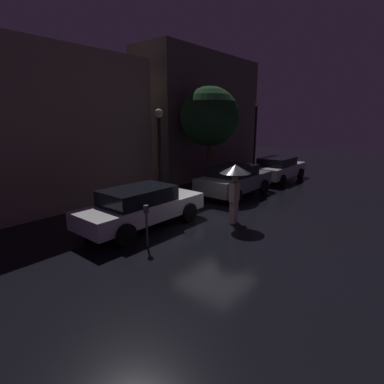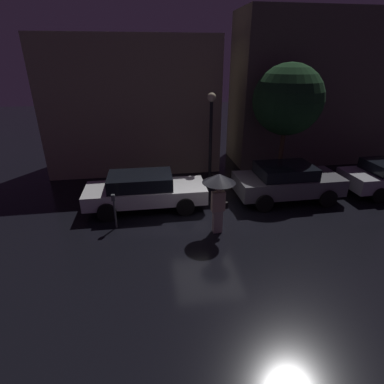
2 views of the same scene
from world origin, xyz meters
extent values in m
plane|color=black|center=(0.00, 0.00, 0.00)|extent=(60.00, 60.00, 0.00)
cube|color=gray|center=(-2.51, 6.50, 3.14)|extent=(8.24, 3.00, 6.29)
cube|color=#564C47|center=(7.40, 6.50, 3.73)|extent=(9.28, 3.00, 7.46)
cube|color=silver|center=(-2.12, 1.52, 0.61)|extent=(4.55, 1.70, 0.55)
cube|color=black|center=(-2.30, 1.52, 1.14)|extent=(2.37, 1.49, 0.50)
cylinder|color=black|center=(-0.72, 2.35, 0.34)|extent=(0.68, 0.22, 0.68)
cylinder|color=black|center=(-0.72, 0.69, 0.34)|extent=(0.68, 0.22, 0.68)
cylinder|color=black|center=(-3.53, 2.35, 0.34)|extent=(0.68, 0.22, 0.68)
cylinder|color=black|center=(-3.53, 0.69, 0.34)|extent=(0.68, 0.22, 0.68)
cube|color=slate|center=(3.56, 1.43, 0.68)|extent=(4.20, 1.83, 0.67)
cube|color=black|center=(3.39, 1.43, 1.24)|extent=(2.19, 1.60, 0.46)
cylinder|color=black|center=(4.85, 2.33, 0.34)|extent=(0.69, 0.22, 0.69)
cylinder|color=black|center=(4.85, 0.52, 0.34)|extent=(0.69, 0.22, 0.69)
cylinder|color=black|center=(2.26, 2.33, 0.34)|extent=(0.69, 0.22, 0.69)
cylinder|color=black|center=(2.26, 0.52, 0.34)|extent=(0.69, 0.22, 0.69)
cube|color=#B7B7BF|center=(8.48, 1.44, 0.62)|extent=(4.46, 1.81, 0.63)
cube|color=black|center=(8.30, 1.44, 1.16)|extent=(2.32, 1.58, 0.45)
cylinder|color=black|center=(9.86, 2.32, 0.31)|extent=(0.62, 0.22, 0.62)
cylinder|color=black|center=(9.86, 0.55, 0.31)|extent=(0.62, 0.22, 0.62)
cylinder|color=black|center=(7.10, 2.32, 0.31)|extent=(0.62, 0.22, 0.62)
cylinder|color=black|center=(7.10, 0.55, 0.31)|extent=(0.62, 0.22, 0.62)
cube|color=beige|center=(0.18, -0.64, 0.40)|extent=(0.32, 0.23, 0.80)
cube|color=#D1B293|center=(0.18, -0.64, 1.13)|extent=(0.45, 0.24, 0.67)
sphere|color=tan|center=(0.18, -0.64, 1.58)|extent=(0.22, 0.22, 0.22)
cylinder|color=black|center=(0.18, -0.64, 1.39)|extent=(0.02, 0.02, 0.78)
cone|color=black|center=(0.18, -0.64, 1.93)|extent=(1.06, 1.06, 0.29)
cube|color=black|center=(0.41, -0.64, 0.97)|extent=(0.17, 0.11, 0.22)
cylinder|color=#4C5154|center=(-3.18, 0.15, 0.51)|extent=(0.06, 0.06, 1.02)
cube|color=#4C5154|center=(-3.18, 0.15, 1.13)|extent=(0.12, 0.10, 0.22)
cylinder|color=black|center=(0.82, 3.66, 1.82)|extent=(0.14, 0.14, 3.64)
sphere|color=#F9EAB7|center=(0.82, 3.66, 3.83)|extent=(0.37, 0.37, 0.37)
cylinder|color=black|center=(10.35, 4.05, 2.21)|extent=(0.14, 0.14, 4.42)
sphere|color=#F9EAB7|center=(10.35, 4.05, 4.61)|extent=(0.37, 0.37, 0.37)
cylinder|color=#473323|center=(4.04, 3.32, 1.22)|extent=(0.20, 0.20, 2.44)
sphere|color=#193D1E|center=(4.04, 3.32, 3.70)|extent=(2.97, 2.97, 2.97)
camera|label=1|loc=(-8.50, -5.93, 3.56)|focal=28.00mm
camera|label=2|loc=(-1.98, -9.02, 5.37)|focal=28.00mm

